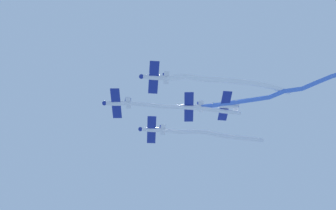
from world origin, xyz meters
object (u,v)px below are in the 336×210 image
Objects in this scene: airplane_right_wing at (152,129)px; airplane_slot at (189,107)px; airplane_trail at (225,106)px; airplane_lead at (116,103)px; airplane_left_wing at (154,77)px.

airplane_right_wing is 1.01× the size of airplane_slot.
airplane_right_wing is at bearing -28.34° from airplane_trail.
airplane_lead is 18.04m from airplane_trail.
airplane_lead is at bearing 3.91° from airplane_slot.
airplane_trail is at bearing -176.64° from airplane_lead.
airplane_left_wing is 13.47m from airplane_trail.
airplane_slot is 6.04m from airplane_trail.
airplane_slot is at bearing -135.95° from airplane_left_wing.
airplane_right_wing is at bearing -41.07° from airplane_slot.
airplane_slot is (-11.91, -1.66, -0.20)m from airplane_lead.
airplane_slot is (-6.78, 5.12, -0.50)m from airplane_right_wing.
airplane_left_wing is at bearing 138.35° from airplane_lead.
airplane_trail is (-5.96, -0.82, 0.60)m from airplane_slot.
airplane_left_wing is 8.51m from airplane_slot.
airplane_trail reaches higher than airplane_left_wing.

